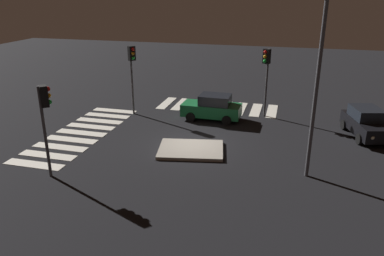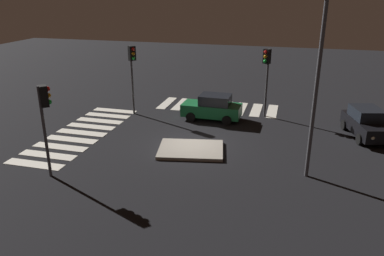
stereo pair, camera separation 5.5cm
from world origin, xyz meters
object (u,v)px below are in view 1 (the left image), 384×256
object	(u,v)px
car_green	(212,107)
traffic_light_east	(132,63)
traffic_island	(191,150)
car_black	(366,123)
traffic_light_south	(266,66)
street_lamp	(320,56)
traffic_light_north	(45,109)

from	to	relation	value
car_green	traffic_light_east	size ratio (longest dim) A/B	0.84
traffic_island	car_green	xyz separation A→B (m)	(-0.01, -5.52, 0.76)
car_black	traffic_light_south	size ratio (longest dim) A/B	0.90
traffic_island	street_lamp	size ratio (longest dim) A/B	0.46
traffic_island	traffic_light_south	xyz separation A→B (m)	(-3.31, -7.02, 3.44)
street_lamp	car_black	bearing A→B (deg)	-119.12
traffic_light_south	street_lamp	bearing A→B (deg)	48.00
traffic_light_north	traffic_island	bearing A→B (deg)	-6.38
traffic_island	traffic_light_north	world-z (taller)	traffic_light_north
traffic_light_south	street_lamp	xyz separation A→B (m)	(-2.75, 8.39, 2.18)
car_black	car_green	bearing A→B (deg)	-108.33
traffic_light_east	traffic_light_south	distance (m)	9.02
traffic_island	traffic_light_north	xyz separation A→B (m)	(5.57, 4.43, 3.23)
traffic_light_north	car_black	bearing A→B (deg)	-13.29
traffic_island	street_lamp	bearing A→B (deg)	167.22
car_green	traffic_light_east	distance (m)	6.19
traffic_light_north	car_green	bearing A→B (deg)	15.86
traffic_island	car_black	bearing A→B (deg)	-153.02
car_green	street_lamp	bearing A→B (deg)	132.27
traffic_light_east	car_green	bearing A→B (deg)	41.88
traffic_light_north	traffic_light_south	world-z (taller)	traffic_light_south
traffic_island	car_green	bearing A→B (deg)	-90.06
traffic_light_south	street_lamp	distance (m)	9.10
car_green	traffic_light_north	size ratio (longest dim) A/B	0.91
car_black	traffic_light_north	bearing A→B (deg)	-72.74
car_black	traffic_light_east	world-z (taller)	traffic_light_east
traffic_light_north	street_lamp	xyz separation A→B (m)	(-11.63, -3.06, 2.38)
traffic_light_south	car_green	bearing A→B (deg)	-35.73
traffic_island	street_lamp	xyz separation A→B (m)	(-6.06, 1.37, 5.62)
street_lamp	car_green	bearing A→B (deg)	-48.71
traffic_island	traffic_light_south	distance (m)	8.49
traffic_light_east	street_lamp	bearing A→B (deg)	9.10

